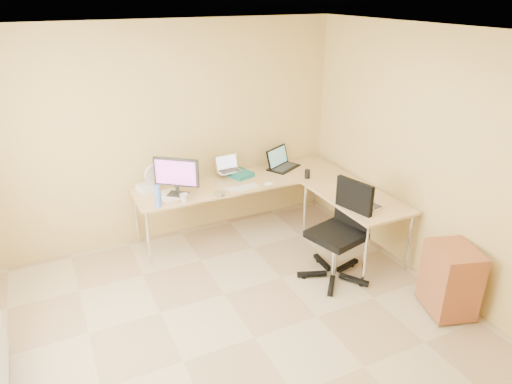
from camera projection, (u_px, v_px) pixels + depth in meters
name	position (u px, v px, depth m)	size (l,w,h in m)	color
floor	(254.00, 338.00, 4.19)	(4.50, 4.50, 0.00)	tan
ceiling	(254.00, 36.00, 3.13)	(4.50, 4.50, 0.00)	white
wall_back	(172.00, 134.00, 5.51)	(4.50, 4.50, 0.00)	tan
wall_right	(449.00, 167.00, 4.50)	(4.50, 4.50, 0.00)	tan
desk_main	(243.00, 207.00, 5.85)	(2.65, 0.70, 0.73)	tan
desk_return	(354.00, 224.00, 5.42)	(0.70, 1.30, 0.73)	tan
monitor	(176.00, 177.00, 5.20)	(0.52, 0.17, 0.45)	#252525
book_stack	(238.00, 173.00, 5.82)	(0.25, 0.34, 0.06)	#196D6B
laptop_center	(229.00, 164.00, 5.77)	(0.30, 0.23, 0.20)	silver
laptop_black	(284.00, 158.00, 6.02)	(0.43, 0.31, 0.27)	black
keyboard	(242.00, 188.00, 5.46)	(0.37, 0.10, 0.02)	silver
mouse	(269.00, 184.00, 5.53)	(0.11, 0.07, 0.04)	white
mug	(184.00, 198.00, 5.10)	(0.10, 0.10, 0.09)	silver
cd_stack	(219.00, 194.00, 5.28)	(0.13, 0.13, 0.03)	silver
water_bottle	(158.00, 196.00, 4.96)	(0.07, 0.07, 0.25)	#4E7CDA
papers	(170.00, 195.00, 5.28)	(0.24, 0.34, 0.01)	white
white_box	(147.00, 187.00, 5.40)	(0.22, 0.16, 0.08)	white
desk_fan	(153.00, 178.00, 5.39)	(0.22, 0.22, 0.28)	silver
black_cup	(307.00, 174.00, 5.74)	(0.06, 0.06, 0.11)	black
laptop_return	(370.00, 197.00, 4.96)	(0.26, 0.33, 0.22)	silver
office_chair	(336.00, 237.00, 4.87)	(0.65, 0.65, 1.08)	black
cabinet	(450.00, 279.00, 4.40)	(0.39, 0.48, 0.67)	#A87334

